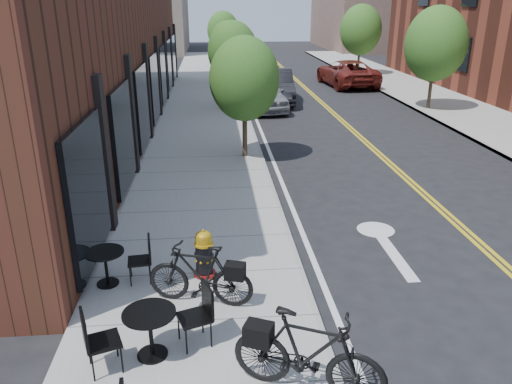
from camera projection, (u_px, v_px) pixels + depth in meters
name	position (u px, v px, depth m)	size (l,w,h in m)	color
ground	(319.00, 320.00, 8.14)	(120.00, 120.00, 0.00)	black
sidewalk_near	(203.00, 150.00, 17.25)	(4.00, 70.00, 0.12)	#9E9B93
building_near	(84.00, 39.00, 19.37)	(5.00, 28.00, 7.00)	#462416
bg_building_left	(145.00, 0.00, 50.33)	(8.00, 14.00, 10.00)	#726656
tree_near_a	(244.00, 79.00, 15.53)	(2.20, 2.20, 3.81)	#382B1E
tree_near_b	(233.00, 51.00, 22.93)	(2.30, 2.30, 3.98)	#382B1E
tree_near_c	(227.00, 42.00, 30.44)	(2.10, 2.10, 3.67)	#382B1E
tree_near_d	(223.00, 31.00, 37.78)	(2.40, 2.40, 4.11)	#382B1E
tree_far_b	(436.00, 44.00, 22.64)	(2.80, 2.80, 4.62)	#382B1E
tree_far_c	(361.00, 30.00, 33.80)	(2.80, 2.80, 4.62)	#382B1E
fire_hydrant	(204.00, 254.00, 9.10)	(0.52, 0.52, 0.92)	maroon
bicycle_left	(200.00, 274.00, 8.22)	(0.51, 1.79, 1.08)	black
bicycle_right	(308.00, 354.00, 6.27)	(0.57, 2.00, 1.20)	black
bistro_set_b	(150.00, 327.00, 6.99)	(1.78, 1.01, 0.94)	black
bistro_set_c	(106.00, 263.00, 8.81)	(1.60, 0.76, 0.85)	black
parked_car_a	(263.00, 94.00, 23.71)	(1.81, 4.49, 1.53)	#95989C
parked_car_b	(275.00, 86.00, 25.46)	(1.74, 4.99, 1.64)	black
parked_car_c	(247.00, 65.00, 34.65)	(2.10, 5.16, 1.50)	#A5A5A9
parked_car_far	(347.00, 73.00, 30.43)	(2.59, 5.61, 1.56)	maroon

